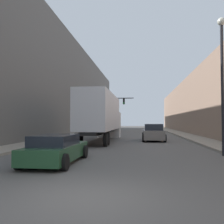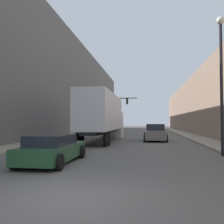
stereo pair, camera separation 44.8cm
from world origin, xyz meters
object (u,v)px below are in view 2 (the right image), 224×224
Objects in this scene: semi_truck at (104,115)px; sedan_car at (53,149)px; traffic_signal_gantry at (109,107)px; street_lamp at (221,67)px; suv_car at (155,133)px.

semi_truck reaches higher than sedan_car.
traffic_signal_gantry is 26.65m from street_lamp.
traffic_signal_gantry is at bearing 114.80° from suv_car.
sedan_car is (-0.06, -12.67, -1.81)m from semi_truck.
street_lamp is (8.09, -9.34, 2.35)m from semi_truck.
suv_car is (4.90, 13.61, 0.16)m from sedan_car.
traffic_signal_gantry reaches higher than suv_car.
street_lamp is at bearing -68.14° from traffic_signal_gantry.
traffic_signal_gantry is (-1.83, 15.39, 1.74)m from semi_truck.
sedan_car is at bearing -157.79° from street_lamp.
street_lamp is at bearing 22.21° from sedan_car.
traffic_signal_gantry reaches higher than sedan_car.
semi_truck is 12.80m from sedan_car.
traffic_signal_gantry is (-6.68, 14.45, 3.39)m from suv_car.
semi_truck is 1.75× the size of street_lamp.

